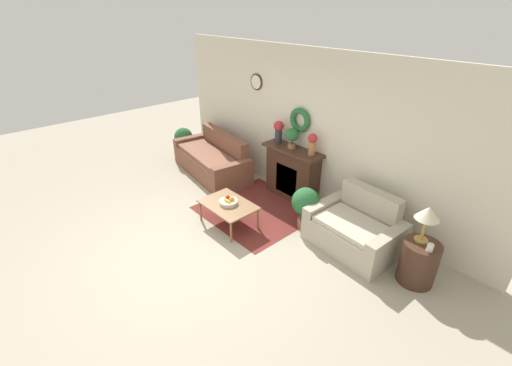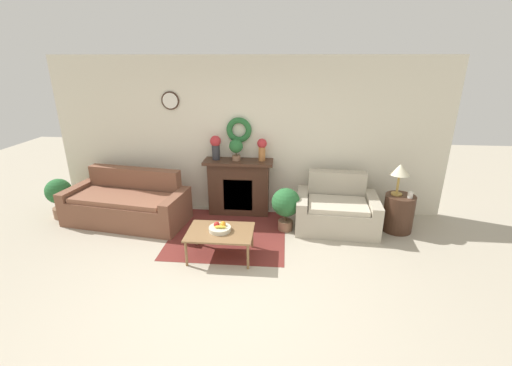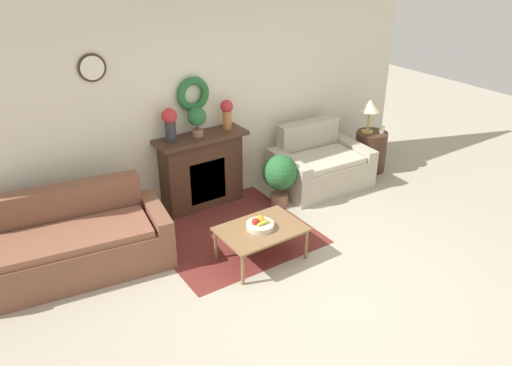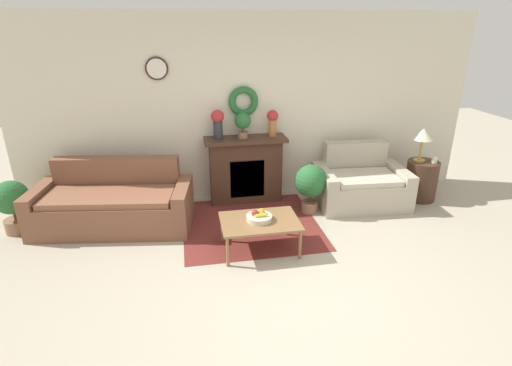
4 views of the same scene
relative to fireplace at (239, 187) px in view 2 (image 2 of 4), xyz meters
name	(u,v)px [view 2 (image 2 of 4)]	position (x,y,z in m)	size (l,w,h in m)	color
ground_plane	(225,297)	(0.14, -2.34, -0.50)	(16.00, 16.00, 0.00)	#ADA38E
floor_rug	(229,233)	(-0.07, -0.81, -0.50)	(1.80, 1.74, 0.01)	maroon
wall_back	(248,137)	(0.14, 0.21, 0.85)	(6.80, 0.16, 2.70)	beige
fireplace	(239,187)	(0.00, 0.00, 0.00)	(1.19, 0.41, 0.99)	#42281C
couch_left	(128,204)	(-1.85, -0.50, -0.20)	(2.12, 1.16, 0.86)	brown
loveseat_right	(336,210)	(1.66, -0.41, -0.20)	(1.35, 0.98, 0.87)	#B2A893
coffee_table	(220,233)	(-0.07, -1.46, -0.14)	(0.91, 0.64, 0.39)	olive
fruit_bowl	(220,228)	(-0.07, -1.45, -0.07)	(0.31, 0.31, 0.12)	beige
side_table_by_loveseat	(398,213)	(2.64, -0.44, -0.20)	(0.47, 0.47, 0.60)	#42281C
table_lamp	(400,171)	(2.58, -0.40, 0.49)	(0.30, 0.30, 0.50)	#B28E42
mug	(410,195)	(2.75, -0.53, 0.15)	(0.08, 0.08, 0.10)	silver
vase_on_mantel_left	(216,146)	(-0.39, 0.01, 0.73)	(0.19, 0.19, 0.42)	#2D2D33
vase_on_mantel_right	(262,148)	(0.40, 0.01, 0.71)	(0.16, 0.16, 0.38)	#AD6B38
potted_plant_on_mantel	(236,147)	(-0.04, -0.01, 0.72)	(0.24, 0.24, 0.37)	#8E664C
potted_plant_floor_by_couch	(59,195)	(-3.08, -0.45, -0.09)	(0.43, 0.43, 0.70)	#8E664C
potted_plant_floor_by_loveseat	(286,204)	(0.83, -0.59, -0.05)	(0.46, 0.46, 0.71)	#8E664C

